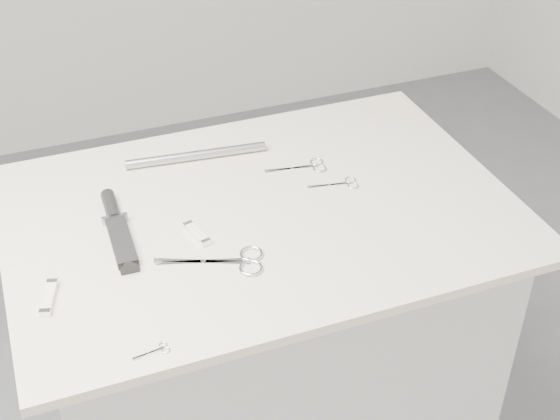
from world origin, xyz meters
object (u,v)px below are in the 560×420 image
object	(u,v)px
embroidery_scissors_b	(341,184)
metal_rail	(196,155)
large_shears	(234,261)
pocket_knife_a	(49,298)
plinth	(264,371)
embroidery_scissors_a	(307,167)
pocket_knife_b	(197,234)
sheathed_knife	(117,225)
tiny_scissors	(156,351)

from	to	relation	value
embroidery_scissors_b	metal_rail	size ratio (longest dim) A/B	0.35
large_shears	pocket_knife_a	bearing A→B (deg)	-162.69
plinth	embroidery_scissors_a	distance (m)	0.50
embroidery_scissors_a	pocket_knife_b	distance (m)	0.32
large_shears	embroidery_scissors_a	size ratio (longest dim) A/B	1.47
embroidery_scissors_b	large_shears	bearing A→B (deg)	-140.32
sheathed_knife	metal_rail	xyz separation A→B (m)	(0.21, 0.19, 0.00)
embroidery_scissors_a	sheathed_knife	size ratio (longest dim) A/B	0.56
plinth	pocket_knife_a	bearing A→B (deg)	-163.89
embroidery_scissors_b	pocket_knife_b	world-z (taller)	pocket_knife_b
pocket_knife_a	metal_rail	world-z (taller)	metal_rail
large_shears	pocket_knife_b	distance (m)	0.11
plinth	metal_rail	size ratio (longest dim) A/B	2.93
pocket_knife_b	metal_rail	xyz separation A→B (m)	(0.07, 0.26, 0.01)
embroidery_scissors_b	pocket_knife_a	world-z (taller)	pocket_knife_a
sheathed_knife	metal_rail	size ratio (longest dim) A/B	0.78
pocket_knife_b	embroidery_scissors_b	bearing A→B (deg)	-93.36
tiny_scissors	sheathed_knife	xyz separation A→B (m)	(0.01, 0.34, 0.01)
pocket_knife_a	embroidery_scissors_a	bearing A→B (deg)	-51.22
large_shears	sheathed_knife	xyz separation A→B (m)	(-0.18, 0.18, 0.01)
embroidery_scissors_a	pocket_knife_b	xyz separation A→B (m)	(-0.29, -0.15, 0.00)
plinth	pocket_knife_b	xyz separation A→B (m)	(-0.14, -0.04, 0.47)
pocket_knife_a	large_shears	bearing A→B (deg)	-76.12
pocket_knife_b	tiny_scissors	bearing A→B (deg)	137.64
pocket_knife_a	pocket_knife_b	distance (m)	0.30
embroidery_scissors_a	sheathed_knife	distance (m)	0.43
large_shears	pocket_knife_b	xyz separation A→B (m)	(-0.04, 0.10, 0.00)
embroidery_scissors_b	pocket_knife_a	xyz separation A→B (m)	(-0.61, -0.14, 0.00)
pocket_knife_b	metal_rail	world-z (taller)	metal_rail
plinth	embroidery_scissors_b	size ratio (longest dim) A/B	8.40
plinth	embroidery_scissors_a	bearing A→B (deg)	36.55
large_shears	metal_rail	xyz separation A→B (m)	(0.03, 0.36, 0.01)
pocket_knife_a	pocket_knife_b	world-z (taller)	same
plinth	tiny_scissors	bearing A→B (deg)	-133.04
tiny_scissors	pocket_knife_a	xyz separation A→B (m)	(-0.14, 0.18, 0.00)
embroidery_scissors_a	embroidery_scissors_b	distance (m)	0.10
tiny_scissors	metal_rail	distance (m)	0.57
embroidery_scissors_b	tiny_scissors	bearing A→B (deg)	-134.89
tiny_scissors	sheathed_knife	size ratio (longest dim) A/B	0.26
sheathed_knife	pocket_knife_a	world-z (taller)	sheathed_knife
embroidery_scissors_a	sheathed_knife	xyz separation A→B (m)	(-0.42, -0.07, 0.01)
plinth	tiny_scissors	size ratio (longest dim) A/B	14.68
plinth	large_shears	distance (m)	0.50
embroidery_scissors_a	embroidery_scissors_b	size ratio (longest dim) A/B	1.24
plinth	large_shears	size ratio (longest dim) A/B	4.62
embroidery_scissors_b	pocket_knife_b	distance (m)	0.33
large_shears	metal_rail	distance (m)	0.36
embroidery_scissors_b	sheathed_knife	xyz separation A→B (m)	(-0.46, 0.02, 0.01)
pocket_knife_a	pocket_knife_b	size ratio (longest dim) A/B	1.12
embroidery_scissors_a	pocket_knife_a	world-z (taller)	pocket_knife_a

